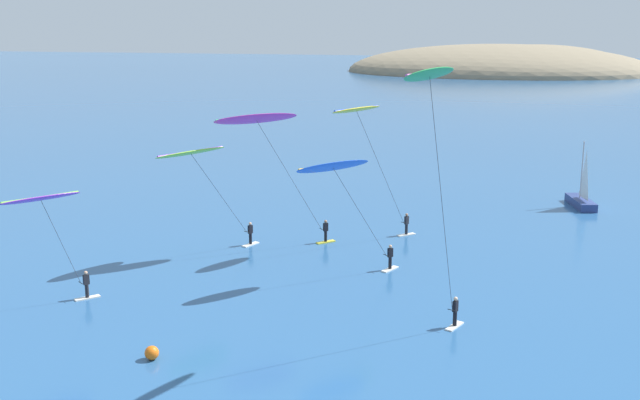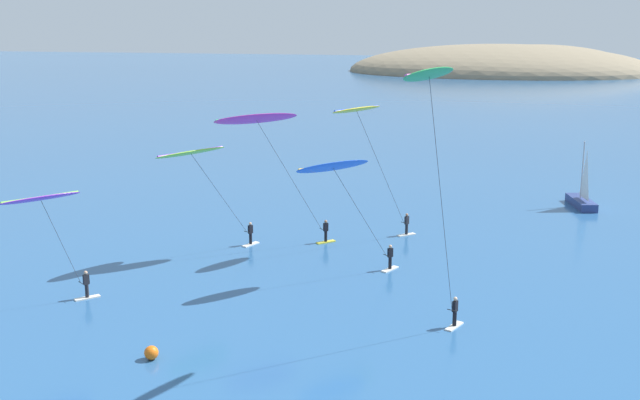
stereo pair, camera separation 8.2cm
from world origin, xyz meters
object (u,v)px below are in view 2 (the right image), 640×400
object	(u,v)px
kitesurfer_purple	(45,207)
kitesurfer_lime	(195,159)
kitesurfer_yellow	(362,121)
marker_buoy	(151,353)
kitesurfer_magenta	(261,126)
kitesurfer_blue	(338,174)
sailboat_near	(580,199)
kitesurfer_green	(432,105)

from	to	relation	value
kitesurfer_purple	kitesurfer_lime	world-z (taller)	kitesurfer_lime
kitesurfer_yellow	marker_buoy	world-z (taller)	kitesurfer_yellow
kitesurfer_yellow	kitesurfer_magenta	distance (m)	6.95
kitesurfer_purple	kitesurfer_blue	xyz separation A→B (m)	(15.12, 7.81, 1.03)
kitesurfer_magenta	marker_buoy	bearing A→B (deg)	-90.79
kitesurfer_magenta	kitesurfer_lime	bearing A→B (deg)	-147.75
kitesurfer_blue	kitesurfer_yellow	distance (m)	7.68
kitesurfer_lime	kitesurfer_magenta	size ratio (longest dim) A/B	0.80
kitesurfer_lime	kitesurfer_magenta	world-z (taller)	kitesurfer_magenta
marker_buoy	kitesurfer_yellow	bearing A→B (deg)	71.77
kitesurfer_blue	sailboat_near	bearing A→B (deg)	55.65
sailboat_near	kitesurfer_magenta	world-z (taller)	kitesurfer_magenta
sailboat_near	kitesurfer_blue	distance (m)	30.50
kitesurfer_purple	kitesurfer_green	xyz separation A→B (m)	(21.42, -1.16, 6.37)
sailboat_near	kitesurfer_blue	bearing A→B (deg)	-124.35
kitesurfer_lime	kitesurfer_green	bearing A→B (deg)	-35.06
kitesurfer_purple	marker_buoy	size ratio (longest dim) A/B	9.63
sailboat_near	kitesurfer_blue	xyz separation A→B (m)	(-16.84, -24.64, 6.27)
sailboat_near	kitesurfer_yellow	size ratio (longest dim) A/B	0.58
sailboat_near	kitesurfer_green	distance (m)	37.09
sailboat_near	kitesurfer_yellow	xyz separation A→B (m)	(-16.61, -17.31, 8.54)
kitesurfer_yellow	kitesurfer_magenta	size ratio (longest dim) A/B	1.04
kitesurfer_lime	kitesurfer_yellow	distance (m)	11.64
kitesurfer_green	kitesurfer_blue	bearing A→B (deg)	125.11
kitesurfer_lime	kitesurfer_yellow	world-z (taller)	kitesurfer_yellow
kitesurfer_green	sailboat_near	bearing A→B (deg)	72.60
kitesurfer_purple	marker_buoy	distance (m)	11.58
kitesurfer_blue	kitesurfer_yellow	world-z (taller)	kitesurfer_yellow
kitesurfer_blue	kitesurfer_lime	bearing A→B (deg)	165.67
kitesurfer_blue	kitesurfer_green	xyz separation A→B (m)	(6.31, -8.97, 5.34)
kitesurfer_green	kitesurfer_magenta	distance (m)	19.14
kitesurfer_blue	kitesurfer_green	bearing A→B (deg)	-54.89
kitesurfer_yellow	kitesurfer_green	xyz separation A→B (m)	(6.07, -16.30, 3.07)
sailboat_near	kitesurfer_purple	size ratio (longest dim) A/B	0.88
kitesurfer_lime	kitesurfer_yellow	size ratio (longest dim) A/B	0.77
kitesurfer_purple	kitesurfer_yellow	distance (m)	21.81
sailboat_near	kitesurfer_blue	world-z (taller)	kitesurfer_blue
sailboat_near	kitesurfer_green	size ratio (longest dim) A/B	0.42
kitesurfer_lime	kitesurfer_magenta	bearing A→B (deg)	32.25
kitesurfer_green	kitesurfer_lime	bearing A→B (deg)	144.94
kitesurfer_blue	marker_buoy	distance (m)	16.25
kitesurfer_yellow	kitesurfer_magenta	bearing A→B (deg)	-160.67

